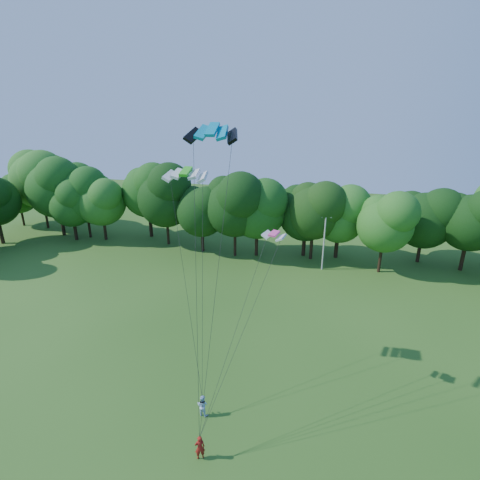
# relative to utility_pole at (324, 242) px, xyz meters

# --- Properties ---
(utility_pole) EXTENTS (1.43, 0.26, 7.13)m
(utility_pole) POSITION_rel_utility_pole_xyz_m (0.00, 0.00, 0.00)
(utility_pole) COLOR beige
(utility_pole) RESTS_ON ground
(kite_flyer_left) EXTENTS (0.73, 0.64, 1.67)m
(kite_flyer_left) POSITION_rel_utility_pole_xyz_m (-5.48, -29.58, -2.86)
(kite_flyer_left) COLOR maroon
(kite_flyer_left) RESTS_ON ground
(kite_flyer_right) EXTENTS (0.85, 0.71, 1.57)m
(kite_flyer_right) POSITION_rel_utility_pole_xyz_m (-6.49, -26.40, -2.91)
(kite_flyer_right) COLOR #B0D1F5
(kite_flyer_right) RESTS_ON ground
(kite_teal) EXTENTS (2.97, 1.33, 0.77)m
(kite_teal) POSITION_rel_utility_pole_xyz_m (-6.15, -23.93, 14.90)
(kite_teal) COLOR #0584A6
(kite_teal) RESTS_ON ground
(kite_green) EXTENTS (3.08, 1.52, 0.54)m
(kite_green) POSITION_rel_utility_pole_xyz_m (-9.26, -20.76, 11.84)
(kite_green) COLOR green
(kite_green) RESTS_ON ground
(kite_pink) EXTENTS (1.73, 1.24, 0.27)m
(kite_pink) POSITION_rel_utility_pole_xyz_m (-2.72, -21.92, 8.24)
(kite_pink) COLOR #EB4193
(kite_pink) RESTS_ON ground
(tree_back_west) EXTENTS (9.24, 9.24, 13.44)m
(tree_back_west) POSITION_rel_utility_pole_xyz_m (-36.33, 3.15, 4.70)
(tree_back_west) COLOR #3A2817
(tree_back_west) RESTS_ON ground
(tree_back_center) EXTENTS (7.81, 7.81, 11.36)m
(tree_back_center) POSITION_rel_utility_pole_xyz_m (-1.70, 3.17, 3.40)
(tree_back_center) COLOR black
(tree_back_center) RESTS_ON ground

